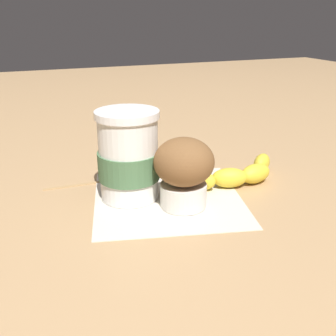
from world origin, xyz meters
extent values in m
plane|color=tan|center=(0.00, 0.00, 0.00)|extent=(3.00, 3.00, 0.00)
cube|color=beige|center=(0.00, 0.00, 0.00)|extent=(0.26, 0.26, 0.00)
cylinder|color=white|center=(-0.05, 0.03, 0.06)|extent=(0.08, 0.08, 0.12)
cylinder|color=white|center=(-0.05, 0.03, 0.13)|extent=(0.09, 0.09, 0.01)
cylinder|color=#4C754C|center=(-0.05, 0.03, 0.05)|extent=(0.09, 0.09, 0.04)
cylinder|color=white|center=(0.01, -0.03, 0.02)|extent=(0.07, 0.07, 0.03)
ellipsoid|color=brown|center=(0.01, -0.03, 0.07)|extent=(0.08, 0.08, 0.07)
ellipsoid|color=yellow|center=(0.06, 0.01, 0.02)|extent=(0.05, 0.05, 0.03)
ellipsoid|color=yellow|center=(0.10, 0.00, 0.02)|extent=(0.06, 0.05, 0.03)
ellipsoid|color=yellow|center=(0.15, 0.00, 0.02)|extent=(0.06, 0.04, 0.03)
ellipsoid|color=yellow|center=(0.19, 0.04, 0.02)|extent=(0.05, 0.05, 0.03)
cube|color=tan|center=(-0.12, 0.10, 0.00)|extent=(0.11, 0.01, 0.00)
camera|label=1|loc=(-0.19, -0.49, 0.26)|focal=42.00mm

